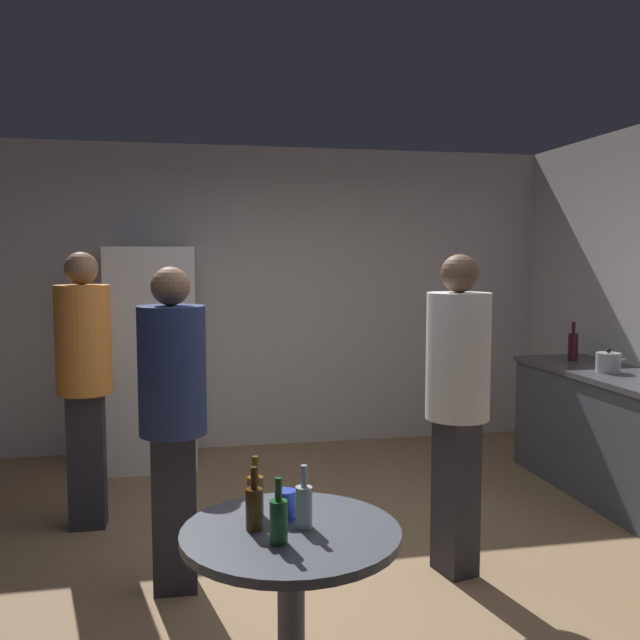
# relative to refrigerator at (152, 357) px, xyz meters

# --- Properties ---
(ground_plane) EXTENTS (5.20, 5.20, 0.10)m
(ground_plane) POSITION_rel_refrigerator_xyz_m (0.99, -2.20, -0.95)
(ground_plane) COLOR #9E7C56
(wall_back) EXTENTS (5.32, 0.06, 2.70)m
(wall_back) POSITION_rel_refrigerator_xyz_m (0.99, 0.43, 0.45)
(wall_back) COLOR silver
(wall_back) RESTS_ON ground_plane
(refrigerator) EXTENTS (0.70, 0.68, 1.80)m
(refrigerator) POSITION_rel_refrigerator_xyz_m (0.00, 0.00, 0.00)
(refrigerator) COLOR white
(refrigerator) RESTS_ON ground_plane
(kitchen_counter) EXTENTS (0.64, 1.69, 0.90)m
(kitchen_counter) POSITION_rel_refrigerator_xyz_m (3.27, -1.37, -0.45)
(kitchen_counter) COLOR #4C515B
(kitchen_counter) RESTS_ON ground_plane
(kettle) EXTENTS (0.24, 0.17, 0.18)m
(kettle) POSITION_rel_refrigerator_xyz_m (3.22, -1.43, 0.07)
(kettle) COLOR #B2B2B7
(kettle) RESTS_ON kitchen_counter
(wine_bottle_on_counter) EXTENTS (0.08, 0.08, 0.31)m
(wine_bottle_on_counter) POSITION_rel_refrigerator_xyz_m (3.27, -0.89, 0.12)
(wine_bottle_on_counter) COLOR #3F141E
(wine_bottle_on_counter) RESTS_ON kitchen_counter
(foreground_table) EXTENTS (0.80, 0.80, 0.73)m
(foreground_table) POSITION_rel_refrigerator_xyz_m (0.62, -3.41, -0.27)
(foreground_table) COLOR #4C515B
(foreground_table) RESTS_ON ground_plane
(beer_bottle_amber) EXTENTS (0.06, 0.06, 0.23)m
(beer_bottle_amber) POSITION_rel_refrigerator_xyz_m (0.51, -3.25, -0.08)
(beer_bottle_amber) COLOR #8C5919
(beer_bottle_amber) RESTS_ON foreground_table
(beer_bottle_brown) EXTENTS (0.06, 0.06, 0.23)m
(beer_bottle_brown) POSITION_rel_refrigerator_xyz_m (0.49, -3.38, -0.08)
(beer_bottle_brown) COLOR #593314
(beer_bottle_brown) RESTS_ON foreground_table
(beer_bottle_green) EXTENTS (0.06, 0.06, 0.23)m
(beer_bottle_green) POSITION_rel_refrigerator_xyz_m (0.56, -3.52, -0.08)
(beer_bottle_green) COLOR #26662D
(beer_bottle_green) RESTS_ON foreground_table
(beer_bottle_clear) EXTENTS (0.06, 0.06, 0.23)m
(beer_bottle_clear) POSITION_rel_refrigerator_xyz_m (0.67, -3.40, -0.08)
(beer_bottle_clear) COLOR silver
(beer_bottle_clear) RESTS_ON foreground_table
(plastic_cup_blue) EXTENTS (0.08, 0.08, 0.11)m
(plastic_cup_blue) POSITION_rel_refrigerator_xyz_m (0.62, -3.31, -0.11)
(plastic_cup_blue) COLOR blue
(plastic_cup_blue) RESTS_ON foreground_table
(person_in_navy_shirt) EXTENTS (0.35, 0.35, 1.67)m
(person_in_navy_shirt) POSITION_rel_refrigerator_xyz_m (0.19, -2.28, 0.08)
(person_in_navy_shirt) COLOR #2D2D38
(person_in_navy_shirt) RESTS_ON ground_plane
(person_in_orange_shirt) EXTENTS (0.34, 0.34, 1.75)m
(person_in_orange_shirt) POSITION_rel_refrigerator_xyz_m (-0.36, -1.31, 0.13)
(person_in_orange_shirt) COLOR #2D2D38
(person_in_orange_shirt) RESTS_ON ground_plane
(person_in_white_shirt) EXTENTS (0.42, 0.42, 1.73)m
(person_in_white_shirt) POSITION_rel_refrigerator_xyz_m (1.69, -2.37, 0.12)
(person_in_white_shirt) COLOR #2D2D38
(person_in_white_shirt) RESTS_ON ground_plane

